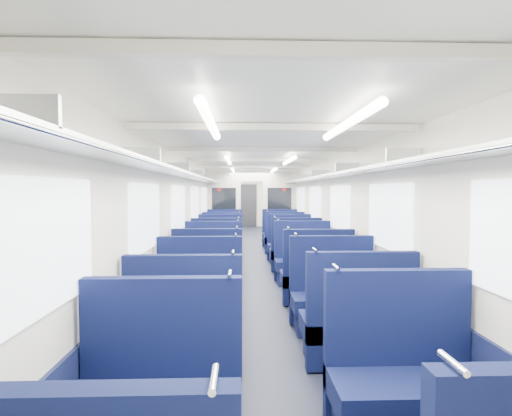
{
  "coord_description": "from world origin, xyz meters",
  "views": [
    {
      "loc": [
        -0.3,
        -9.68,
        1.73
      ],
      "look_at": [
        0.11,
        2.12,
        1.19
      ],
      "focal_mm": 27.72,
      "sensor_mm": 36.0,
      "label": 1
    }
  ],
  "objects_px": {
    "seat_13": "(295,254)",
    "seat_7": "(333,300)",
    "seat_9": "(316,280)",
    "seat_6": "(199,302)",
    "seat_11": "(303,264)",
    "seat_12": "(217,255)",
    "seat_17": "(284,240)",
    "seat_10": "(213,265)",
    "seat_14": "(220,247)",
    "end_door": "(249,205)",
    "seat_5": "(357,328)",
    "bulkhead": "(252,206)",
    "seat_15": "(290,247)",
    "seat_4": "(186,335)",
    "seat_18": "(225,236)",
    "seat_8": "(208,278)",
    "seat_19": "(280,236)",
    "seat_2": "(159,405)",
    "seat_3": "(404,385)",
    "seat_16": "(223,241)"
  },
  "relations": [
    {
      "from": "seat_10",
      "to": "seat_14",
      "type": "height_order",
      "value": "same"
    },
    {
      "from": "seat_2",
      "to": "seat_12",
      "type": "relative_size",
      "value": 1.0
    },
    {
      "from": "bulkhead",
      "to": "seat_18",
      "type": "distance_m",
      "value": 1.41
    },
    {
      "from": "seat_4",
      "to": "seat_8",
      "type": "height_order",
      "value": "same"
    },
    {
      "from": "bulkhead",
      "to": "seat_18",
      "type": "height_order",
      "value": "bulkhead"
    },
    {
      "from": "seat_6",
      "to": "seat_7",
      "type": "bearing_deg",
      "value": 0.48
    },
    {
      "from": "end_door",
      "to": "seat_11",
      "type": "distance_m",
      "value": 11.42
    },
    {
      "from": "seat_12",
      "to": "seat_18",
      "type": "relative_size",
      "value": 1.0
    },
    {
      "from": "seat_10",
      "to": "seat_12",
      "type": "bearing_deg",
      "value": 90.0
    },
    {
      "from": "seat_19",
      "to": "seat_7",
      "type": "bearing_deg",
      "value": -90.0
    },
    {
      "from": "seat_10",
      "to": "seat_16",
      "type": "xyz_separation_m",
      "value": [
        0.0,
        3.37,
        0.0
      ]
    },
    {
      "from": "seat_4",
      "to": "seat_12",
      "type": "distance_m",
      "value": 4.65
    },
    {
      "from": "seat_16",
      "to": "seat_9",
      "type": "bearing_deg",
      "value": -70.33
    },
    {
      "from": "bulkhead",
      "to": "seat_17",
      "type": "relative_size",
      "value": 2.37
    },
    {
      "from": "seat_12",
      "to": "seat_16",
      "type": "xyz_separation_m",
      "value": [
        0.0,
        2.25,
        0.0
      ]
    },
    {
      "from": "seat_2",
      "to": "seat_10",
      "type": "relative_size",
      "value": 1.0
    },
    {
      "from": "end_door",
      "to": "seat_4",
      "type": "height_order",
      "value": "end_door"
    },
    {
      "from": "bulkhead",
      "to": "seat_15",
      "type": "distance_m",
      "value": 3.37
    },
    {
      "from": "seat_2",
      "to": "seat_3",
      "type": "bearing_deg",
      "value": 6.82
    },
    {
      "from": "end_door",
      "to": "seat_5",
      "type": "xyz_separation_m",
      "value": [
        0.83,
        -14.82,
        -0.64
      ]
    },
    {
      "from": "bulkhead",
      "to": "seat_18",
      "type": "relative_size",
      "value": 2.37
    },
    {
      "from": "seat_6",
      "to": "end_door",
      "type": "bearing_deg",
      "value": 86.57
    },
    {
      "from": "seat_6",
      "to": "seat_7",
      "type": "xyz_separation_m",
      "value": [
        1.66,
        0.01,
        0.0
      ]
    },
    {
      "from": "seat_14",
      "to": "seat_17",
      "type": "height_order",
      "value": "same"
    },
    {
      "from": "end_door",
      "to": "seat_4",
      "type": "bearing_deg",
      "value": -93.18
    },
    {
      "from": "seat_12",
      "to": "seat_18",
      "type": "height_order",
      "value": "same"
    },
    {
      "from": "seat_17",
      "to": "seat_18",
      "type": "xyz_separation_m",
      "value": [
        -1.66,
        1.09,
        0.0
      ]
    },
    {
      "from": "bulkhead",
      "to": "seat_15",
      "type": "xyz_separation_m",
      "value": [
        0.83,
        -3.14,
        -0.87
      ]
    },
    {
      "from": "seat_10",
      "to": "seat_14",
      "type": "bearing_deg",
      "value": 90.0
    },
    {
      "from": "seat_2",
      "to": "seat_14",
      "type": "distance_m",
      "value": 6.93
    },
    {
      "from": "seat_18",
      "to": "seat_19",
      "type": "distance_m",
      "value": 1.66
    },
    {
      "from": "seat_11",
      "to": "seat_13",
      "type": "relative_size",
      "value": 1.0
    },
    {
      "from": "seat_13",
      "to": "seat_16",
      "type": "distance_m",
      "value": 2.79
    },
    {
      "from": "seat_17",
      "to": "seat_7",
      "type": "bearing_deg",
      "value": -90.0
    },
    {
      "from": "seat_9",
      "to": "seat_6",
      "type": "bearing_deg",
      "value": -145.49
    },
    {
      "from": "seat_5",
      "to": "seat_6",
      "type": "bearing_deg",
      "value": 149.29
    },
    {
      "from": "seat_8",
      "to": "seat_11",
      "type": "xyz_separation_m",
      "value": [
        1.66,
        1.17,
        0.0
      ]
    },
    {
      "from": "seat_9",
      "to": "seat_13",
      "type": "xyz_separation_m",
      "value": [
        0.0,
        2.4,
        0.0
      ]
    },
    {
      "from": "bulkhead",
      "to": "seat_14",
      "type": "relative_size",
      "value": 2.37
    },
    {
      "from": "seat_10",
      "to": "seat_15",
      "type": "height_order",
      "value": "same"
    },
    {
      "from": "seat_9",
      "to": "seat_17",
      "type": "height_order",
      "value": "same"
    },
    {
      "from": "seat_5",
      "to": "seat_17",
      "type": "distance_m",
      "value": 6.85
    },
    {
      "from": "seat_18",
      "to": "seat_15",
      "type": "bearing_deg",
      "value": -55.35
    },
    {
      "from": "seat_9",
      "to": "bulkhead",
      "type": "bearing_deg",
      "value": 97.21
    },
    {
      "from": "seat_9",
      "to": "seat_8",
      "type": "bearing_deg",
      "value": 174.82
    },
    {
      "from": "seat_13",
      "to": "seat_7",
      "type": "bearing_deg",
      "value": -90.0
    },
    {
      "from": "seat_9",
      "to": "seat_15",
      "type": "bearing_deg",
      "value": 90.0
    },
    {
      "from": "seat_11",
      "to": "seat_12",
      "type": "distance_m",
      "value": 1.98
    },
    {
      "from": "seat_16",
      "to": "seat_18",
      "type": "bearing_deg",
      "value": 90.0
    },
    {
      "from": "seat_5",
      "to": "seat_8",
      "type": "xyz_separation_m",
      "value": [
        -1.66,
        2.28,
        0.0
      ]
    }
  ]
}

